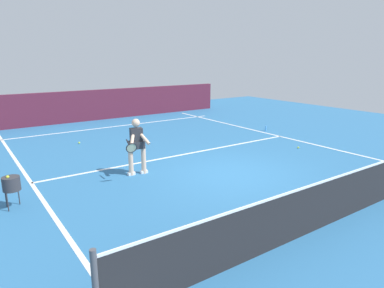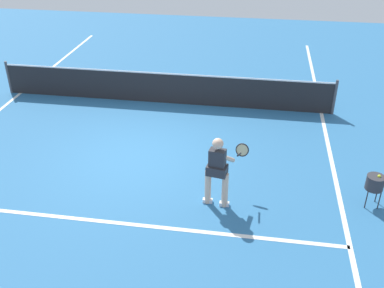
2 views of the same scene
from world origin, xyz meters
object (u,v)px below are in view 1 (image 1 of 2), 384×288
object	(u,v)px
tennis_ball_mid	(79,143)
tennis_ball_near	(298,147)
tennis_player	(137,145)
ball_hopper	(11,184)
water_bottle	(266,128)

from	to	relation	value
tennis_ball_mid	tennis_ball_near	bearing A→B (deg)	140.18
tennis_player	ball_hopper	size ratio (longest dim) A/B	2.09
tennis_player	water_bottle	distance (m)	7.44
tennis_player	ball_hopper	distance (m)	3.19
ball_hopper	water_bottle	world-z (taller)	ball_hopper
ball_hopper	tennis_ball_near	bearing A→B (deg)	178.26
tennis_player	tennis_ball_near	xyz separation A→B (m)	(-5.90, 0.72, -0.81)
tennis_ball_near	ball_hopper	bearing A→B (deg)	-1.74
tennis_player	ball_hopper	bearing A→B (deg)	8.09
tennis_ball_near	ball_hopper	world-z (taller)	ball_hopper
water_bottle	ball_hopper	bearing A→B (deg)	13.40
ball_hopper	tennis_ball_mid	bearing A→B (deg)	-120.78
tennis_player	tennis_ball_near	bearing A→B (deg)	173.04
ball_hopper	water_bottle	distance (m)	10.57
tennis_player	tennis_ball_mid	xyz separation A→B (m)	(0.25, -4.41, -0.81)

